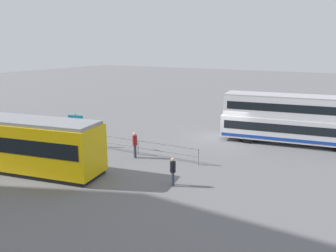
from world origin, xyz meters
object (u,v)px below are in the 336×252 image
(pedestrian_near_railing, at_px, (135,143))
(double_decker_bus, at_px, (298,120))
(pedestrian_crossing, at_px, (173,170))
(info_sign, at_px, (76,124))

(pedestrian_near_railing, bearing_deg, double_decker_bus, -134.71)
(double_decker_bus, relative_size, pedestrian_crossing, 7.34)
(pedestrian_near_railing, height_order, pedestrian_crossing, pedestrian_near_railing)
(pedestrian_near_railing, bearing_deg, pedestrian_crossing, 147.43)
(double_decker_bus, bearing_deg, pedestrian_near_railing, 45.29)
(pedestrian_near_railing, xyz_separation_m, info_sign, (5.50, -0.11, 0.71))
(double_decker_bus, xyz_separation_m, info_sign, (14.43, 8.91, -0.19))
(double_decker_bus, height_order, info_sign, double_decker_bus)
(double_decker_bus, height_order, pedestrian_near_railing, double_decker_bus)
(double_decker_bus, relative_size, pedestrian_near_railing, 6.49)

